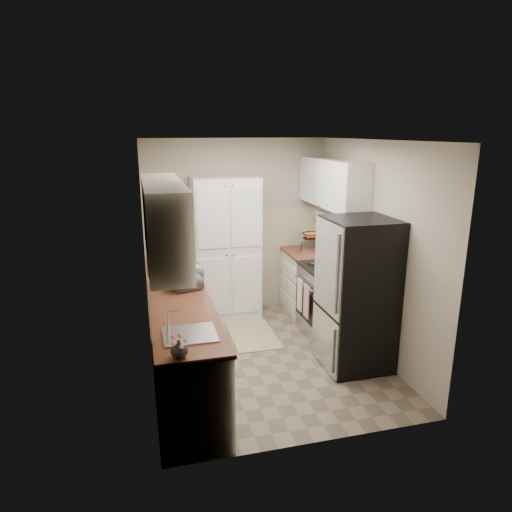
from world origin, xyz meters
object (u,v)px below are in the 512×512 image
at_px(refrigerator, 357,294).
at_px(wine_bottle, 176,270).
at_px(electric_range, 330,300).
at_px(toaster_oven, 311,245).
at_px(microwave, 183,275).
at_px(pantry_cabinet, 226,249).

height_order(refrigerator, wine_bottle, refrigerator).
bearing_deg(electric_range, wine_bottle, -178.33).
height_order(refrigerator, toaster_oven, refrigerator).
distance_m(electric_range, refrigerator, 0.88).
relative_size(wine_bottle, toaster_oven, 0.80).
bearing_deg(microwave, pantry_cabinet, -48.50).
relative_size(refrigerator, microwave, 3.68).
distance_m(pantry_cabinet, toaster_oven, 1.21).
distance_m(pantry_cabinet, refrigerator, 2.07).
bearing_deg(wine_bottle, electric_range, 1.67).
bearing_deg(pantry_cabinet, wine_bottle, -128.20).
relative_size(pantry_cabinet, refrigerator, 1.18).
bearing_deg(refrigerator, wine_bottle, 158.76).
height_order(pantry_cabinet, refrigerator, pantry_cabinet).
relative_size(pantry_cabinet, electric_range, 1.77).
bearing_deg(wine_bottle, pantry_cabinet, 51.80).
bearing_deg(wine_bottle, refrigerator, -21.24).
xyz_separation_m(refrigerator, toaster_oven, (0.07, 1.62, 0.17)).
bearing_deg(microwave, refrigerator, -123.90).
relative_size(electric_range, wine_bottle, 4.18).
distance_m(refrigerator, wine_bottle, 2.06).
distance_m(electric_range, wine_bottle, 2.03).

